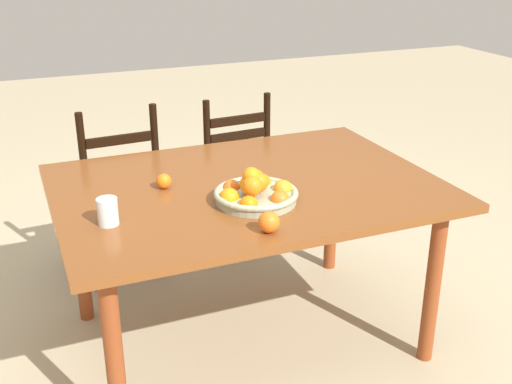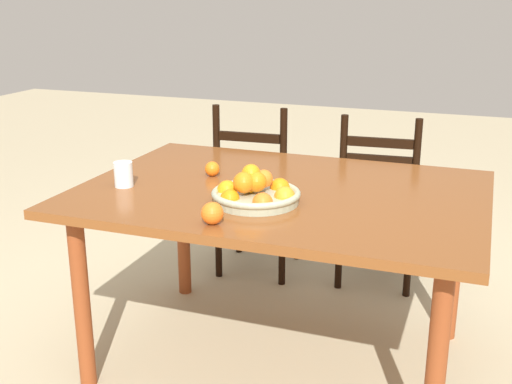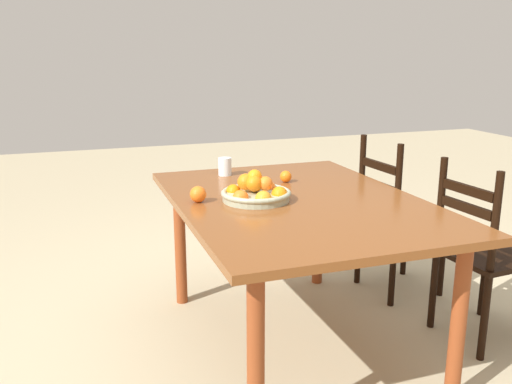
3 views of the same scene
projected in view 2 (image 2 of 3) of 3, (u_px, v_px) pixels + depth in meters
ground_plane at (279, 358)px, 2.70m from camera, size 12.00×12.00×0.00m
dining_table at (281, 208)px, 2.49m from camera, size 1.53×1.10×0.75m
chair_near_window at (257, 192)px, 3.42m from camera, size 0.43×0.43×0.93m
chair_by_cabinet at (379, 202)px, 3.28m from camera, size 0.43×0.43×0.91m
fruit_bowl at (255, 192)px, 2.30m from camera, size 0.32×0.32×0.14m
orange_loose_0 at (212, 213)px, 2.09m from camera, size 0.07×0.07×0.07m
orange_loose_1 at (212, 169)px, 2.64m from camera, size 0.06×0.06×0.06m
drinking_glass at (124, 174)px, 2.49m from camera, size 0.07×0.07×0.10m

